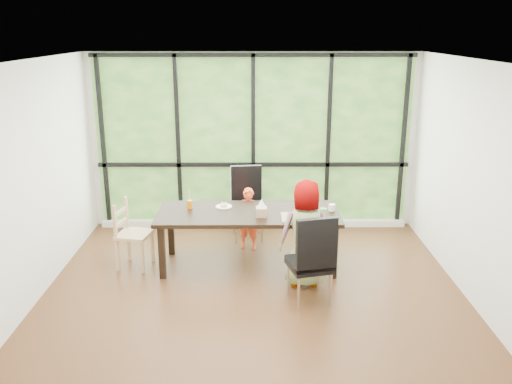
# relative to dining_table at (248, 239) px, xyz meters

# --- Properties ---
(ground) EXTENTS (5.00, 5.00, 0.00)m
(ground) POSITION_rel_dining_table_xyz_m (0.06, -0.67, -0.38)
(ground) COLOR black
(ground) RESTS_ON ground
(back_wall) EXTENTS (5.00, 0.00, 5.00)m
(back_wall) POSITION_rel_dining_table_xyz_m (0.06, 1.58, 0.98)
(back_wall) COLOR silver
(back_wall) RESTS_ON ground
(foliage_backdrop) EXTENTS (4.80, 0.02, 2.65)m
(foliage_backdrop) POSITION_rel_dining_table_xyz_m (0.06, 1.56, 0.98)
(foliage_backdrop) COLOR #254A1B
(foliage_backdrop) RESTS_ON back_wall
(window_mullions) EXTENTS (4.80, 0.06, 2.65)m
(window_mullions) POSITION_rel_dining_table_xyz_m (0.06, 1.52, 0.98)
(window_mullions) COLOR black
(window_mullions) RESTS_ON back_wall
(window_sill) EXTENTS (4.80, 0.12, 0.10)m
(window_sill) POSITION_rel_dining_table_xyz_m (0.06, 1.48, -0.33)
(window_sill) COLOR silver
(window_sill) RESTS_ON ground
(dining_table) EXTENTS (2.41, 1.12, 0.75)m
(dining_table) POSITION_rel_dining_table_xyz_m (0.00, 0.00, 0.00)
(dining_table) COLOR black
(dining_table) RESTS_ON ground
(chair_window_leather) EXTENTS (0.51, 0.51, 1.08)m
(chair_window_leather) POSITION_rel_dining_table_xyz_m (-0.02, 0.95, 0.17)
(chair_window_leather) COLOR black
(chair_window_leather) RESTS_ON ground
(chair_interior_leather) EXTENTS (0.56, 0.56, 1.08)m
(chair_interior_leather) POSITION_rel_dining_table_xyz_m (0.70, -0.98, 0.17)
(chair_interior_leather) COLOR black
(chair_interior_leather) RESTS_ON ground
(chair_end_beech) EXTENTS (0.47, 0.49, 0.90)m
(chair_end_beech) POSITION_rel_dining_table_xyz_m (-1.49, -0.02, 0.08)
(chair_end_beech) COLOR tan
(chair_end_beech) RESTS_ON ground
(child_toddler) EXTENTS (0.36, 0.27, 0.89)m
(child_toddler) POSITION_rel_dining_table_xyz_m (0.00, 0.58, 0.07)
(child_toddler) COLOR #FA5127
(child_toddler) RESTS_ON ground
(child_older) EXTENTS (0.67, 0.46, 1.32)m
(child_older) POSITION_rel_dining_table_xyz_m (0.69, -0.54, 0.28)
(child_older) COLOR slate
(child_older) RESTS_ON ground
(placemat) EXTENTS (0.50, 0.37, 0.01)m
(placemat) POSITION_rel_dining_table_xyz_m (0.67, -0.21, 0.38)
(placemat) COLOR tan
(placemat) RESTS_ON dining_table
(plate_far) EXTENTS (0.22, 0.22, 0.01)m
(plate_far) POSITION_rel_dining_table_xyz_m (-0.33, 0.20, 0.38)
(plate_far) COLOR white
(plate_far) RESTS_ON dining_table
(plate_near) EXTENTS (0.27, 0.27, 0.02)m
(plate_near) POSITION_rel_dining_table_xyz_m (0.62, -0.24, 0.38)
(plate_near) COLOR white
(plate_near) RESTS_ON dining_table
(orange_cup) EXTENTS (0.07, 0.07, 0.11)m
(orange_cup) POSITION_rel_dining_table_xyz_m (-0.77, 0.15, 0.43)
(orange_cup) COLOR orange
(orange_cup) RESTS_ON dining_table
(green_cup) EXTENTS (0.09, 0.09, 0.14)m
(green_cup) POSITION_rel_dining_table_xyz_m (0.93, -0.27, 0.44)
(green_cup) COLOR #4DC83A
(green_cup) RESTS_ON dining_table
(white_mug) EXTENTS (0.09, 0.09, 0.09)m
(white_mug) POSITION_rel_dining_table_xyz_m (1.09, 0.04, 0.42)
(white_mug) COLOR white
(white_mug) RESTS_ON dining_table
(tissue_box) EXTENTS (0.14, 0.14, 0.12)m
(tissue_box) POSITION_rel_dining_table_xyz_m (0.17, -0.17, 0.43)
(tissue_box) COLOR tan
(tissue_box) RESTS_ON dining_table
(crepe_rolls_far) EXTENTS (0.10, 0.12, 0.04)m
(crepe_rolls_far) POSITION_rel_dining_table_xyz_m (-0.33, 0.20, 0.41)
(crepe_rolls_far) COLOR tan
(crepe_rolls_far) RESTS_ON plate_far
(crepe_rolls_near) EXTENTS (0.10, 0.12, 0.04)m
(crepe_rolls_near) POSITION_rel_dining_table_xyz_m (0.62, -0.24, 0.41)
(crepe_rolls_near) COLOR tan
(crepe_rolls_near) RESTS_ON plate_near
(straw_white) EXTENTS (0.01, 0.04, 0.20)m
(straw_white) POSITION_rel_dining_table_xyz_m (-0.77, 0.15, 0.53)
(straw_white) COLOR white
(straw_white) RESTS_ON orange_cup
(straw_pink) EXTENTS (0.01, 0.04, 0.20)m
(straw_pink) POSITION_rel_dining_table_xyz_m (0.93, -0.27, 0.55)
(straw_pink) COLOR pink
(straw_pink) RESTS_ON green_cup
(tissue) EXTENTS (0.12, 0.12, 0.11)m
(tissue) POSITION_rel_dining_table_xyz_m (0.17, -0.17, 0.55)
(tissue) COLOR white
(tissue) RESTS_ON tissue_box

